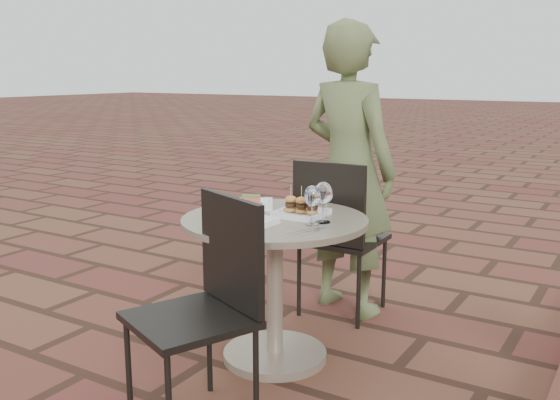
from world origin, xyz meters
The scene contains 13 objects.
ground centered at (0.00, 0.00, 0.00)m, with size 60.00×60.00×0.00m, color #573222.
cafe_table centered at (0.27, 0.20, 0.48)m, with size 0.90×0.90×0.73m.
chair_far centered at (0.28, 0.86, 0.55)m, with size 0.44×0.44×0.93m.
chair_near centered at (0.33, -0.39, 0.55)m, with size 0.58×0.58×0.93m.
diner centered at (0.27, 1.01, 0.85)m, with size 0.62×0.41×1.71m, color #546035.
plate_salmon centered at (0.03, 0.35, 0.75)m, with size 0.31×0.31×0.06m.
plate_sliders centered at (0.36, 0.31, 0.76)m, with size 0.24×0.24×0.15m.
plate_tuna centered at (0.23, 0.01, 0.74)m, with size 0.24×0.24×0.03m.
wine_glass_right centered at (0.49, 0.18, 0.86)m, with size 0.08×0.08×0.18m.
wine_glass_mid centered at (0.47, 0.35, 0.83)m, with size 0.06×0.06×0.15m.
wine_glass_far centered at (0.51, 0.24, 0.87)m, with size 0.08×0.08×0.19m.
steel_ramekin centered at (0.02, 0.31, 0.75)m, with size 0.06×0.06×0.04m, color silver.
cutlery_set centered at (0.54, 0.06, 0.73)m, with size 0.10×0.21×0.00m, color silver, non-canonical shape.
Camera 1 is at (1.82, -2.28, 1.42)m, focal length 40.00 mm.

